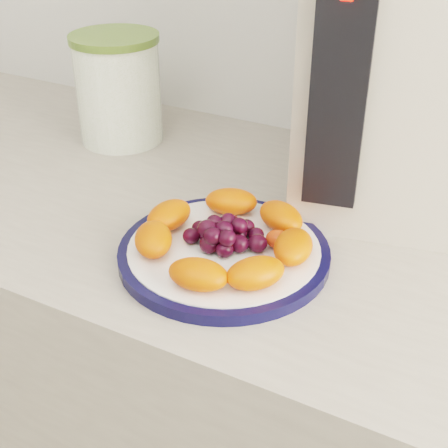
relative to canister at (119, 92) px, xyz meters
The scene contains 9 objects.
counter 0.60m from the canister, 26.16° to the right, with size 3.50×0.60×0.90m, color #ADA292.
cabinet_face 0.63m from the canister, 26.16° to the right, with size 3.48×0.58×0.84m, color #967D5A.
plate_rim 0.42m from the canister, 36.43° to the right, with size 0.26×0.26×0.01m, color black.
plate_face 0.42m from the canister, 36.43° to the right, with size 0.24×0.24×0.02m, color white.
canister is the anchor object (origin of this frame).
canister_lid 0.09m from the canister, ahead, with size 0.15×0.15×0.01m, color olive.
appliance_body 0.46m from the canister, ahead, with size 0.22×0.31×0.38m, color beige.
appliance_panel 0.46m from the canister, 18.14° to the right, with size 0.07×0.02×0.28m, color black.
fruit_plate 0.42m from the canister, 35.89° to the right, with size 0.23×0.23×0.04m.
Camera 1 is at (0.39, 0.51, 1.34)m, focal length 50.00 mm.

